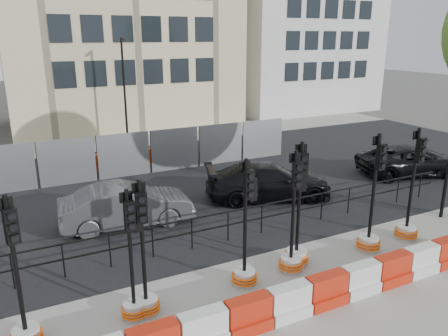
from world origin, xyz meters
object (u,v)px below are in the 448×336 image
traffic_signal_d (245,256)px  car_c (268,182)px  traffic_signal_a (24,317)px  traffic_signal_h (408,217)px

traffic_signal_d → car_c: (3.81, 4.94, -0.09)m
traffic_signal_a → car_c: traffic_signal_a is taller
traffic_signal_d → traffic_signal_h: (5.79, 0.03, -0.07)m
traffic_signal_d → car_c: traffic_signal_d is taller
traffic_signal_a → traffic_signal_d: bearing=-18.4°
traffic_signal_a → traffic_signal_d: size_ratio=0.99×
traffic_signal_a → traffic_signal_d: traffic_signal_d is taller
traffic_signal_h → traffic_signal_a: bearing=175.4°
traffic_signal_h → car_c: (-1.99, 4.91, -0.03)m
traffic_signal_d → traffic_signal_h: traffic_signal_h is taller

